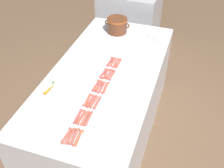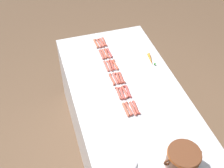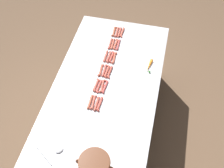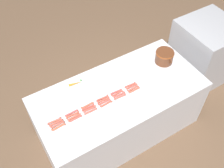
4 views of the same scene
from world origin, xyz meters
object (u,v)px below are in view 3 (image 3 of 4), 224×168
Objects in this scene: hot_dog_16 at (99,86)px; hot_dog_6 at (120,32)px; bean_pot at (95,166)px; hot_dog_4 at (105,87)px; hot_dog_0 at (122,32)px; hot_dog_7 at (116,44)px; hot_dog_3 at (110,72)px; carrot at (149,66)px; hot_dog_12 at (117,32)px; hot_dog_13 at (113,44)px; hot_dog_23 at (90,102)px; hot_dog_22 at (96,85)px; hot_dog_5 at (100,104)px; hot_dog_20 at (106,56)px; hot_dog_10 at (102,86)px; hot_dog_15 at (104,70)px; serving_spoon at (54,152)px; hot_dog_17 at (93,102)px; hot_dog_19 at (110,44)px; hot_dog_8 at (112,57)px; hot_dog_11 at (97,104)px; hot_dog_2 at (114,58)px; hot_dog_9 at (107,71)px; hot_dog_14 at (109,57)px; hot_dog_21 at (101,70)px; hot_dog_1 at (118,45)px; hot_dog_18 at (114,31)px.

hot_dog_6 is at bearing -92.21° from hot_dog_16.
hot_dog_4 is at bearing -81.41° from bean_pot.
hot_dog_0 and hot_dog_7 have the same top height.
carrot is (-0.38, -0.17, 0.00)m from hot_dog_3.
hot_dog_6 is 1.00× the size of hot_dog_12.
hot_dog_23 is at bearing 87.87° from hot_dog_13.
hot_dog_13 is at bearing -92.63° from hot_dog_22.
hot_dog_4 is 1.00× the size of hot_dog_7.
hot_dog_20 is (0.10, -0.62, 0.00)m from hot_dog_5.
hot_dog_10 and hot_dog_22 have the same top height.
serving_spoon is (0.19, 0.97, -0.00)m from hot_dog_15.
hot_dog_10 is 0.22m from hot_dog_23.
hot_dog_17 is at bearing 92.85° from hot_dog_20.
hot_dog_19 is at bearing -96.52° from serving_spoon.
hot_dog_19 is 1.37m from serving_spoon.
hot_dog_8 is 0.62m from hot_dog_11.
hot_dog_12 is 1.58m from serving_spoon.
hot_dog_9 is (0.03, 0.20, 0.00)m from hot_dog_2.
hot_dog_20 is at bearing -8.00° from hot_dog_14.
hot_dog_6 is at bearing -96.16° from hot_dog_21.
hot_dog_20 is (0.00, 0.20, 0.00)m from hot_dog_19.
hot_dog_1 is 1.00× the size of hot_dog_6.
hot_dog_8 is (0.03, -0.01, 0.00)m from hot_dog_2.
hot_dog_20 is 0.61m from hot_dog_23.
hot_dog_11 is 1.00× the size of hot_dog_14.
hot_dog_1 and hot_dog_9 have the same top height.
hot_dog_8 and hot_dog_23 have the same top height.
hot_dog_12 and hot_dog_23 have the same top height.
hot_dog_18 is 1.58m from serving_spoon.
carrot is (-0.38, -0.57, 0.00)m from hot_dog_5.
hot_dog_14 is at bearing -87.17° from hot_dog_11.
hot_dog_11 is at bearing 90.19° from hot_dog_8.
hot_dog_0 is 1.00× the size of hot_dog_14.
hot_dog_11 is 1.00× the size of hot_dog_21.
hot_dog_6 is at bearing -90.06° from hot_dog_9.
hot_dog_3 is 1.00× the size of hot_dog_14.
serving_spoon is (0.15, 1.57, -0.00)m from hot_dog_18.
hot_dog_0 and hot_dog_2 have the same top height.
hot_dog_12 is 1.00× the size of hot_dog_21.
hot_dog_2 is at bearing -98.99° from hot_dog_9.
hot_dog_6 is 1.00× the size of hot_dog_8.
hot_dog_11 is (-0.00, 0.22, 0.00)m from hot_dog_10.
hot_dog_12 is 0.60m from hot_dog_15.
hot_dog_1 and hot_dog_19 have the same top height.
hot_dog_5 is 1.00× the size of hot_dog_14.
hot_dog_4 is 1.00× the size of hot_dog_10.
hot_dog_15 and hot_dog_16 have the same top height.
hot_dog_14 is (0.06, -0.61, 0.00)m from hot_dog_5.
hot_dog_14 is at bearing -84.35° from hot_dog_5.
hot_dog_12 is at bearing -89.95° from hot_dog_15.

